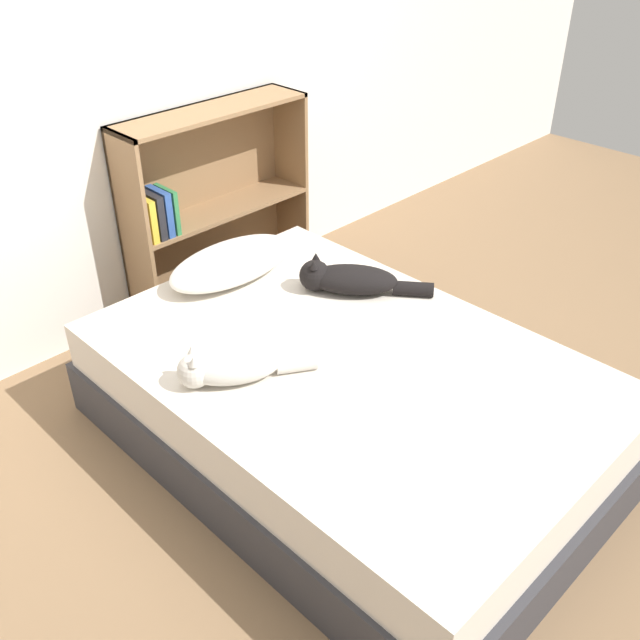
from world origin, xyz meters
The scene contains 7 objects.
ground_plane centered at (0.00, 0.00, 0.00)m, with size 8.00×8.00×0.00m, color #846647.
wall_back centered at (0.00, 1.41, 1.25)m, with size 8.00×0.06×2.50m.
bed centered at (0.00, 0.00, 0.21)m, with size 1.31×1.94×0.43m.
pillow centered at (0.09, 0.78, 0.49)m, with size 0.62×0.32×0.13m.
cat_light centered at (-0.39, 0.21, 0.48)m, with size 0.45×0.33×0.15m.
cat_dark centered at (0.35, 0.33, 0.49)m, with size 0.42×0.49×0.15m.
bookshelf centered at (0.35, 1.29, 0.51)m, with size 0.99×0.26×1.01m.
Camera 1 is at (-1.57, -1.43, 1.99)m, focal length 40.00 mm.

